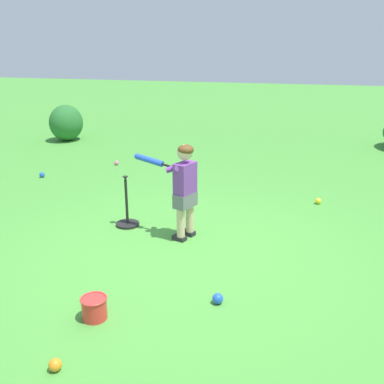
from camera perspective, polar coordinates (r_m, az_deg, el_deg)
name	(u,v)px	position (r m, az deg, el deg)	size (l,w,h in m)	color
ground_plane	(188,252)	(4.71, -0.54, -7.73)	(40.00, 40.00, 0.00)	#479338
child_batter	(183,183)	(4.81, -1.21, 1.20)	(0.77, 0.36, 1.08)	#232328
play_ball_near_batter	(55,365)	(3.33, -17.27, -20.55)	(0.09, 0.09, 0.09)	orange
play_ball_center_lawn	(117,163)	(8.06, -9.72, 3.73)	(0.08, 0.08, 0.08)	pink
play_ball_far_right	(218,298)	(3.85, 3.35, -13.58)	(0.09, 0.09, 0.09)	blue
play_ball_by_bucket	(42,175)	(7.62, -18.81, 2.12)	(0.09, 0.09, 0.09)	blue
play_ball_far_left	(318,201)	(6.28, 16.00, -1.12)	(0.08, 0.08, 0.08)	yellow
batting_tee	(127,217)	(5.37, -8.36, -3.25)	(0.28, 0.28, 0.62)	black
toy_bucket	(94,308)	(3.72, -12.51, -14.37)	(0.22, 0.22, 0.19)	red
shrub_left_background	(66,123)	(10.29, -15.95, 8.59)	(0.71, 0.80, 0.79)	#286B2D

